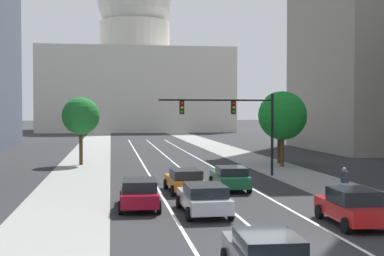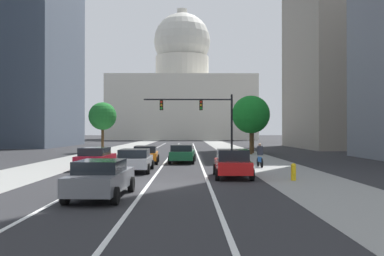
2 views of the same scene
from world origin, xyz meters
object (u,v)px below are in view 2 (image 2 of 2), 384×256
at_px(fire_hydrant, 294,172).
at_px(cyclist, 260,155).
at_px(car_gray, 101,178).
at_px(car_orange, 146,154).
at_px(car_crimson, 96,158).
at_px(capitol_building, 182,95).
at_px(car_red, 232,163).
at_px(car_silver, 135,160).
at_px(street_tree_far_right, 251,115).
at_px(traffic_signal_mast, 203,112).
at_px(car_green, 182,153).
at_px(street_tree_near_left, 103,116).
at_px(street_tree_near_right, 253,112).

relative_size(fire_hydrant, cyclist, 0.53).
bearing_deg(car_gray, cyclist, -29.60).
height_order(car_orange, car_crimson, car_crimson).
xyz_separation_m(car_crimson, cyclist, (11.36, 1.35, 0.08)).
height_order(capitol_building, car_red, capitol_building).
bearing_deg(car_silver, street_tree_far_right, -28.06).
bearing_deg(car_orange, capitol_building, -3.10).
bearing_deg(car_red, cyclist, -20.37).
distance_m(capitol_building, traffic_signal_mast, 91.34).
xyz_separation_m(car_green, street_tree_near_left, (-9.82, 16.68, 3.57)).
distance_m(car_orange, cyclist, 9.11).
distance_m(traffic_signal_mast, fire_hydrant, 19.51).
bearing_deg(car_green, car_orange, 105.00).
bearing_deg(street_tree_far_right, fire_hydrant, -93.42).
height_order(car_red, car_silver, car_red).
distance_m(car_crimson, street_tree_near_right, 25.23).
xyz_separation_m(car_silver, street_tree_near_left, (-6.93, 24.03, 3.58)).
height_order(car_silver, cyclist, cyclist).
relative_size(car_green, street_tree_far_right, 0.74).
bearing_deg(street_tree_near_right, street_tree_far_right, -102.46).
distance_m(car_red, street_tree_far_right, 23.82).
bearing_deg(street_tree_near_right, fire_hydrant, -94.39).
height_order(car_crimson, street_tree_far_right, street_tree_far_right).
relative_size(car_green, car_crimson, 1.01).
distance_m(car_green, traffic_signal_mast, 7.67).
bearing_deg(traffic_signal_mast, car_silver, -108.88).
relative_size(cyclist, street_tree_near_right, 0.26).
relative_size(car_red, cyclist, 2.54).
bearing_deg(fire_hydrant, car_gray, -148.07).
bearing_deg(street_tree_near_right, street_tree_near_left, 175.69).
xyz_separation_m(car_green, car_crimson, (-5.79, -5.39, 0.01)).
bearing_deg(car_green, car_red, -162.10).
bearing_deg(street_tree_near_left, cyclist, -53.39).
xyz_separation_m(car_red, street_tree_far_right, (4.48, 23.12, 3.59)).
distance_m(capitol_building, car_gray, 115.69).
bearing_deg(cyclist, car_crimson, 92.11).
relative_size(capitol_building, car_green, 9.04).
xyz_separation_m(capitol_building, fire_hydrant, (7.36, -109.44, -13.47)).
distance_m(car_gray, car_green, 17.90).
distance_m(cyclist, street_tree_far_right, 16.93).
xyz_separation_m(car_green, car_red, (2.90, -10.70, 0.03)).
distance_m(car_crimson, street_tree_far_right, 22.45).
height_order(capitol_building, car_orange, capitol_building).
height_order(car_crimson, fire_hydrant, car_crimson).
bearing_deg(cyclist, fire_hydrant, 177.75).
distance_m(car_orange, fire_hydrant, 14.52).
xyz_separation_m(car_red, street_tree_near_right, (5.12, 26.03, 4.01)).
bearing_deg(car_red, car_silver, 61.35).
bearing_deg(street_tree_near_left, capitol_building, 84.06).
xyz_separation_m(car_orange, car_crimson, (-2.91, -4.76, 0.03)).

